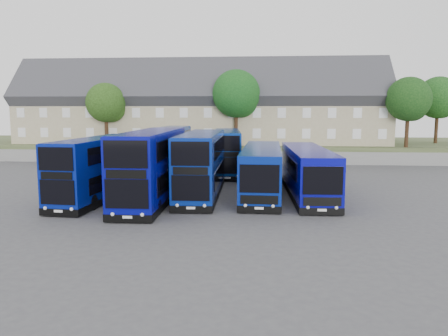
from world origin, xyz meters
The scene contains 15 objects.
ground centered at (0.00, 0.00, 0.00)m, with size 120.00×120.00×0.00m, color #454449.
retaining_wall centered at (0.00, 24.00, 0.75)m, with size 70.00×0.40×1.50m, color slate.
earth_bank centered at (0.00, 34.00, 1.00)m, with size 80.00×20.00×2.00m, color #44512D.
terrace_row centered at (-3.00, 30.00, 6.60)m, with size 48.00×10.40×11.20m.
dd_front_left centered at (-6.60, 2.38, 2.15)m, with size 3.35×11.17×4.38m.
dd_front_mid centered at (-2.57, 1.97, 2.41)m, with size 3.03×12.37×4.90m.
dd_front_right centered at (0.61, 4.24, 2.29)m, with size 2.92×11.77×4.66m.
dd_rear_left centered at (-4.63, 16.75, 2.22)m, with size 3.20×11.47×4.51m.
dd_rear_right centered at (1.66, 15.79, 2.11)m, with size 3.37×10.97×4.29m.
coach_east_a centered at (5.10, 5.23, 1.76)m, with size 3.10×13.19×3.59m.
coach_east_b centered at (8.47, 4.96, 1.74)m, with size 3.21×13.05×3.54m.
tree_west centered at (-13.85, 25.10, 7.05)m, with size 4.80×4.80×7.65m.
tree_mid centered at (2.15, 25.60, 8.07)m, with size 5.76×5.76×9.18m.
tree_east centered at (22.15, 25.10, 7.39)m, with size 5.12×5.12×8.16m.
tree_far centered at (28.15, 32.10, 7.73)m, with size 5.44×5.44×8.67m.
Camera 1 is at (4.96, -27.59, 6.42)m, focal length 35.00 mm.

